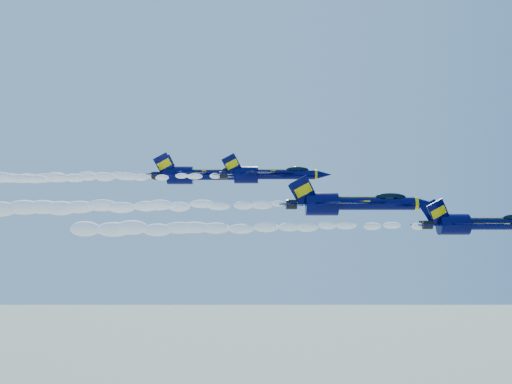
{
  "coord_description": "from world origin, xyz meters",
  "views": [
    {
      "loc": [
        -8.34,
        -76.18,
        149.51
      ],
      "look_at": [
        -8.51,
        -0.12,
        153.2
      ],
      "focal_mm": 40.0,
      "sensor_mm": 36.0,
      "label": 1
    }
  ],
  "objects_px": {
    "jet_lead": "(481,224)",
    "jet_second": "(352,203)",
    "jet_third": "(268,174)",
    "jet_fourth": "(204,175)"
  },
  "relations": [
    {
      "from": "jet_second",
      "to": "jet_fourth",
      "type": "height_order",
      "value": "jet_fourth"
    },
    {
      "from": "jet_lead",
      "to": "jet_second",
      "type": "height_order",
      "value": "jet_second"
    },
    {
      "from": "jet_second",
      "to": "jet_third",
      "type": "distance_m",
      "value": 13.54
    },
    {
      "from": "jet_fourth",
      "to": "jet_second",
      "type": "bearing_deg",
      "value": -44.53
    },
    {
      "from": "jet_third",
      "to": "jet_second",
      "type": "bearing_deg",
      "value": -37.9
    },
    {
      "from": "jet_lead",
      "to": "jet_third",
      "type": "xyz_separation_m",
      "value": [
        -23.82,
        13.73,
        6.72
      ]
    },
    {
      "from": "jet_second",
      "to": "jet_fourth",
      "type": "xyz_separation_m",
      "value": [
        -20.23,
        19.9,
        5.13
      ]
    },
    {
      "from": "jet_lead",
      "to": "jet_third",
      "type": "relative_size",
      "value": 1.01
    },
    {
      "from": "jet_second",
      "to": "jet_third",
      "type": "bearing_deg",
      "value": 142.1
    },
    {
      "from": "jet_third",
      "to": "jet_fourth",
      "type": "bearing_deg",
      "value": 130.03
    }
  ]
}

